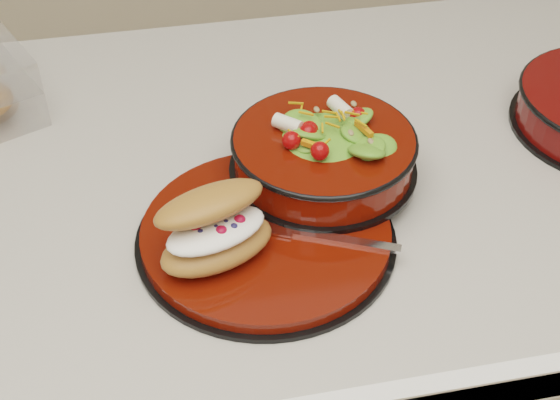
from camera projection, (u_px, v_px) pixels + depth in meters
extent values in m
cube|color=white|center=(284.00, 383.00, 1.29)|extent=(1.16, 0.66, 0.86)
cube|color=#BBB7AC|center=(285.00, 171.00, 0.99)|extent=(1.24, 0.74, 0.04)
cylinder|color=black|center=(266.00, 239.00, 0.86)|extent=(0.29, 0.29, 0.01)
cylinder|color=#5A0C03|center=(266.00, 233.00, 0.86)|extent=(0.28, 0.28, 0.01)
torus|color=black|center=(276.00, 235.00, 0.85)|extent=(0.16, 0.16, 0.01)
cylinder|color=black|center=(323.00, 169.00, 0.93)|extent=(0.22, 0.22, 0.01)
cylinder|color=#5A0C03|center=(324.00, 152.00, 0.91)|extent=(0.21, 0.21, 0.04)
torus|color=black|center=(324.00, 140.00, 0.90)|extent=(0.22, 0.22, 0.01)
ellipsoid|color=#538C27|center=(324.00, 142.00, 0.90)|extent=(0.18, 0.18, 0.07)
sphere|color=#B20807|center=(363.00, 109.00, 0.88)|extent=(0.02, 0.02, 0.02)
sphere|color=#B20807|center=(328.00, 92.00, 0.91)|extent=(0.02, 0.02, 0.02)
sphere|color=#B20807|center=(290.00, 104.00, 0.89)|extent=(0.02, 0.02, 0.02)
sphere|color=#B20807|center=(300.00, 130.00, 0.85)|extent=(0.02, 0.02, 0.02)
sphere|color=#B20807|center=(347.00, 133.00, 0.85)|extent=(0.02, 0.02, 0.02)
cylinder|color=silver|center=(342.00, 93.00, 0.91)|extent=(0.03, 0.04, 0.02)
cylinder|color=silver|center=(288.00, 108.00, 0.88)|extent=(0.04, 0.03, 0.02)
cube|color=orange|center=(314.00, 130.00, 0.85)|extent=(0.03, 0.03, 0.01)
cube|color=orange|center=(365.00, 113.00, 0.87)|extent=(0.03, 0.02, 0.01)
ellipsoid|color=#AF6B35|center=(217.00, 246.00, 0.81)|extent=(0.14, 0.11, 0.03)
ellipsoid|color=white|center=(216.00, 231.00, 0.79)|extent=(0.12, 0.09, 0.02)
ellipsoid|color=#AF6B35|center=(212.00, 203.00, 0.79)|extent=(0.14, 0.10, 0.03)
sphere|color=red|center=(196.00, 229.00, 0.79)|extent=(0.01, 0.01, 0.01)
sphere|color=red|center=(221.00, 232.00, 0.78)|extent=(0.01, 0.01, 0.01)
sphere|color=red|center=(240.00, 221.00, 0.80)|extent=(0.01, 0.01, 0.01)
sphere|color=red|center=(205.00, 220.00, 0.80)|extent=(0.01, 0.01, 0.01)
sphere|color=#191947|center=(208.00, 224.00, 0.79)|extent=(0.01, 0.01, 0.01)
sphere|color=#191947|center=(226.00, 224.00, 0.79)|extent=(0.01, 0.01, 0.01)
sphere|color=#191947|center=(216.00, 229.00, 0.79)|extent=(0.01, 0.01, 0.01)
sphere|color=#191947|center=(234.00, 227.00, 0.79)|extent=(0.01, 0.01, 0.01)
sphere|color=#191947|center=(201.00, 233.00, 0.78)|extent=(0.01, 0.01, 0.01)
cube|color=silver|center=(344.00, 240.00, 0.84)|extent=(0.12, 0.06, 0.00)
cube|color=silver|center=(276.00, 228.00, 0.85)|extent=(0.04, 0.03, 0.00)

